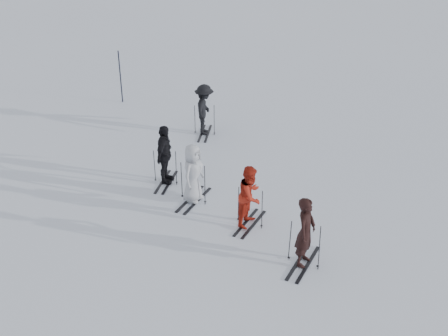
{
  "coord_description": "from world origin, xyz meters",
  "views": [
    {
      "loc": [
        -0.42,
        -13.2,
        8.61
      ],
      "look_at": [
        0.0,
        1.0,
        1.0
      ],
      "focal_mm": 45.0,
      "sensor_mm": 36.0,
      "label": 1
    }
  ],
  "objects_px": {
    "skier_uphill_far": "(204,110)",
    "piste_marker": "(120,77)",
    "skier_near_dark": "(305,233)",
    "skier_uphill_left": "(165,155)",
    "skier_grey": "(193,174)",
    "skier_red": "(250,197)"
  },
  "relations": [
    {
      "from": "skier_uphill_far",
      "to": "piste_marker",
      "type": "bearing_deg",
      "value": 54.9
    },
    {
      "from": "skier_near_dark",
      "to": "skier_uphill_left",
      "type": "xyz_separation_m",
      "value": [
        -3.63,
        4.16,
        0.02
      ]
    },
    {
      "from": "skier_grey",
      "to": "piste_marker",
      "type": "xyz_separation_m",
      "value": [
        -3.11,
        7.95,
        0.21
      ]
    },
    {
      "from": "skier_grey",
      "to": "skier_uphill_left",
      "type": "xyz_separation_m",
      "value": [
        -0.87,
        1.09,
        0.06
      ]
    },
    {
      "from": "skier_grey",
      "to": "skier_red",
      "type": "bearing_deg",
      "value": -102.33
    },
    {
      "from": "skier_uphill_far",
      "to": "piste_marker",
      "type": "relative_size",
      "value": 0.85
    },
    {
      "from": "skier_uphill_left",
      "to": "piste_marker",
      "type": "height_order",
      "value": "piste_marker"
    },
    {
      "from": "skier_grey",
      "to": "skier_uphill_far",
      "type": "xyz_separation_m",
      "value": [
        0.32,
        4.67,
        0.05
      ]
    },
    {
      "from": "skier_uphill_left",
      "to": "skier_uphill_far",
      "type": "bearing_deg",
      "value": -4.26
    },
    {
      "from": "skier_grey",
      "to": "skier_near_dark",
      "type": "bearing_deg",
      "value": -111.06
    },
    {
      "from": "skier_red",
      "to": "piste_marker",
      "type": "xyz_separation_m",
      "value": [
        -4.67,
        9.23,
        0.22
      ]
    },
    {
      "from": "skier_near_dark",
      "to": "skier_red",
      "type": "bearing_deg",
      "value": 62.03
    },
    {
      "from": "piste_marker",
      "to": "skier_uphill_far",
      "type": "bearing_deg",
      "value": -43.71
    },
    {
      "from": "skier_grey",
      "to": "skier_uphill_left",
      "type": "height_order",
      "value": "skier_uphill_left"
    },
    {
      "from": "skier_near_dark",
      "to": "skier_red",
      "type": "height_order",
      "value": "skier_near_dark"
    },
    {
      "from": "skier_red",
      "to": "skier_grey",
      "type": "bearing_deg",
      "value": 79.4
    },
    {
      "from": "skier_near_dark",
      "to": "skier_grey",
      "type": "xyz_separation_m",
      "value": [
        -2.75,
        3.07,
        -0.03
      ]
    },
    {
      "from": "skier_red",
      "to": "skier_uphill_left",
      "type": "distance_m",
      "value": 3.4
    },
    {
      "from": "piste_marker",
      "to": "skier_near_dark",
      "type": "bearing_deg",
      "value": -61.99
    },
    {
      "from": "piste_marker",
      "to": "skier_uphill_left",
      "type": "bearing_deg",
      "value": -71.97
    },
    {
      "from": "skier_red",
      "to": "skier_near_dark",
      "type": "bearing_deg",
      "value": -117.53
    },
    {
      "from": "skier_grey",
      "to": "skier_uphill_left",
      "type": "distance_m",
      "value": 1.4
    }
  ]
}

